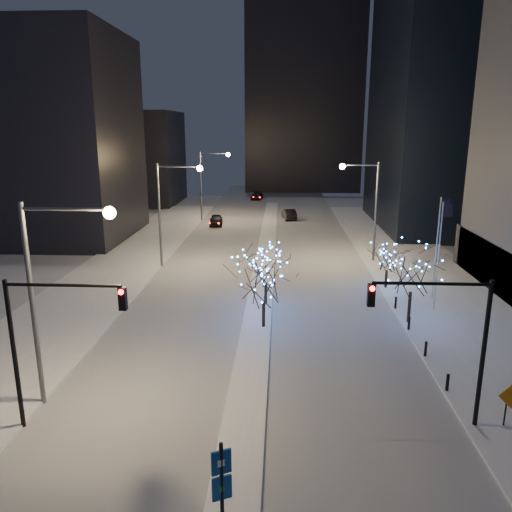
# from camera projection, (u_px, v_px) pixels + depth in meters

# --- Properties ---
(ground) EXTENTS (160.00, 160.00, 0.00)m
(ground) POSITION_uv_depth(u_px,v_px,m) (242.00, 433.00, 22.22)
(ground) COLOR silver
(ground) RESTS_ON ground
(road) EXTENTS (20.00, 130.00, 0.02)m
(road) POSITION_uv_depth(u_px,v_px,m) (266.00, 249.00, 56.06)
(road) COLOR #B1B6C0
(road) RESTS_ON ground
(median) EXTENTS (2.00, 80.00, 0.15)m
(median) POSITION_uv_depth(u_px,v_px,m) (265.00, 260.00, 51.21)
(median) COLOR white
(median) RESTS_ON ground
(east_sidewalk) EXTENTS (10.00, 90.00, 0.15)m
(east_sidewalk) POSITION_uv_depth(u_px,v_px,m) (444.00, 293.00, 40.80)
(east_sidewalk) COLOR white
(east_sidewalk) RESTS_ON ground
(west_sidewalk) EXTENTS (8.00, 90.00, 0.15)m
(west_sidewalk) POSITION_uv_depth(u_px,v_px,m) (96.00, 288.00, 42.23)
(west_sidewalk) COLOR white
(west_sidewalk) RESTS_ON ground
(filler_west_near) EXTENTS (22.00, 18.00, 24.00)m
(filler_west_near) POSITION_uv_depth(u_px,v_px,m) (33.00, 138.00, 59.29)
(filler_west_near) COLOR black
(filler_west_near) RESTS_ON ground
(filler_west_far) EXTENTS (18.00, 16.00, 16.00)m
(filler_west_far) POSITION_uv_depth(u_px,v_px,m) (128.00, 158.00, 89.20)
(filler_west_far) COLOR black
(filler_west_far) RESTS_ON ground
(horizon_block) EXTENTS (24.00, 14.00, 42.00)m
(horizon_block) POSITION_uv_depth(u_px,v_px,m) (303.00, 90.00, 105.67)
(horizon_block) COLOR black
(horizon_block) RESTS_ON ground
(street_lamp_w_near) EXTENTS (4.40, 0.56, 10.00)m
(street_lamp_w_near) POSITION_uv_depth(u_px,v_px,m) (52.00, 278.00, 22.97)
(street_lamp_w_near) COLOR #595E66
(street_lamp_w_near) RESTS_ON ground
(street_lamp_w_mid) EXTENTS (4.40, 0.56, 10.00)m
(street_lamp_w_mid) POSITION_uv_depth(u_px,v_px,m) (170.00, 201.00, 47.15)
(street_lamp_w_mid) COLOR #595E66
(street_lamp_w_mid) RESTS_ON ground
(street_lamp_w_far) EXTENTS (4.40, 0.56, 10.00)m
(street_lamp_w_far) POSITION_uv_depth(u_px,v_px,m) (208.00, 176.00, 71.33)
(street_lamp_w_far) COLOR #595E66
(street_lamp_w_far) RESTS_ON ground
(street_lamp_east) EXTENTS (3.90, 0.56, 10.00)m
(street_lamp_east) POSITION_uv_depth(u_px,v_px,m) (367.00, 198.00, 49.13)
(street_lamp_east) COLOR #595E66
(street_lamp_east) RESTS_ON ground
(traffic_signal_west) EXTENTS (5.26, 0.43, 7.00)m
(traffic_signal_west) POSITION_uv_depth(u_px,v_px,m) (46.00, 330.00, 21.44)
(traffic_signal_west) COLOR black
(traffic_signal_west) RESTS_ON ground
(traffic_signal_east) EXTENTS (5.26, 0.43, 7.00)m
(traffic_signal_east) POSITION_uv_depth(u_px,v_px,m) (449.00, 329.00, 21.55)
(traffic_signal_east) COLOR black
(traffic_signal_east) RESTS_ON ground
(flagpoles) EXTENTS (1.35, 2.60, 8.00)m
(flagpoles) POSITION_uv_depth(u_px,v_px,m) (439.00, 244.00, 37.05)
(flagpoles) COLOR silver
(flagpoles) RESTS_ON east_sidewalk
(bollards) EXTENTS (0.16, 12.16, 0.90)m
(bollards) POSITION_uv_depth(u_px,v_px,m) (417.00, 335.00, 31.24)
(bollards) COLOR black
(bollards) RESTS_ON east_sidewalk
(car_near) EXTENTS (2.16, 4.54, 1.50)m
(car_near) POSITION_uv_depth(u_px,v_px,m) (216.00, 220.00, 69.34)
(car_near) COLOR black
(car_near) RESTS_ON ground
(car_mid) EXTENTS (2.37, 4.81, 1.52)m
(car_mid) POSITION_uv_depth(u_px,v_px,m) (289.00, 214.00, 74.21)
(car_mid) COLOR black
(car_mid) RESTS_ON ground
(car_far) EXTENTS (2.44, 4.89, 1.36)m
(car_far) POSITION_uv_depth(u_px,v_px,m) (257.00, 196.00, 94.56)
(car_far) COLOR black
(car_far) RESTS_ON ground
(holiday_tree_median_near) EXTENTS (5.54, 5.54, 5.50)m
(holiday_tree_median_near) POSITION_uv_depth(u_px,v_px,m) (264.00, 278.00, 32.94)
(holiday_tree_median_near) COLOR black
(holiday_tree_median_near) RESTS_ON median
(holiday_tree_median_far) EXTENTS (3.81, 3.81, 4.52)m
(holiday_tree_median_far) POSITION_uv_depth(u_px,v_px,m) (266.00, 267.00, 37.52)
(holiday_tree_median_far) COLOR black
(holiday_tree_median_far) RESTS_ON median
(holiday_tree_plaza_near) EXTENTS (5.13, 5.13, 5.68)m
(holiday_tree_plaza_near) POSITION_uv_depth(u_px,v_px,m) (412.00, 270.00, 33.64)
(holiday_tree_plaza_near) COLOR black
(holiday_tree_plaza_near) RESTS_ON east_sidewalk
(holiday_tree_plaza_far) EXTENTS (3.72, 3.72, 4.01)m
(holiday_tree_plaza_far) POSITION_uv_depth(u_px,v_px,m) (388.00, 257.00, 41.45)
(holiday_tree_plaza_far) COLOR black
(holiday_tree_plaza_far) RESTS_ON east_sidewalk
(wayfinding_sign) EXTENTS (0.63, 0.35, 3.68)m
(wayfinding_sign) POSITION_uv_depth(u_px,v_px,m) (222.00, 482.00, 15.86)
(wayfinding_sign) COLOR black
(wayfinding_sign) RESTS_ON ground
(construction_sign) EXTENTS (1.29, 0.12, 2.13)m
(construction_sign) POSITION_uv_depth(u_px,v_px,m) (512.00, 400.00, 22.22)
(construction_sign) COLOR black
(construction_sign) RESTS_ON east_sidewalk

